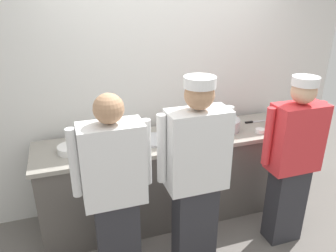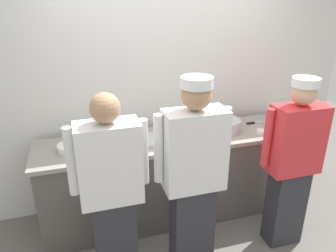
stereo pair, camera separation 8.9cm
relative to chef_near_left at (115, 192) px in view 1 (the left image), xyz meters
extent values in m
plane|color=slate|center=(0.73, 0.34, -0.86)|extent=(9.00, 9.00, 0.00)
cube|color=silver|center=(0.73, 1.13, 0.53)|extent=(4.28, 0.10, 2.78)
cube|color=#56514C|center=(0.73, 0.68, -0.42)|extent=(2.67, 0.59, 0.87)
cube|color=gray|center=(0.73, 0.68, 0.03)|extent=(2.73, 0.64, 0.04)
cube|color=#2D2D33|center=(0.00, 0.00, -0.47)|extent=(0.33, 0.20, 0.79)
cube|color=white|center=(0.00, 0.00, 0.24)|extent=(0.46, 0.24, 0.62)
cylinder|color=white|center=(-0.26, 0.04, 0.27)|extent=(0.07, 0.07, 0.53)
cylinder|color=white|center=(0.26, 0.04, 0.27)|extent=(0.07, 0.07, 0.53)
sphere|color=tan|center=(0.00, 0.00, 0.66)|extent=(0.21, 0.21, 0.21)
cube|color=#2D2D33|center=(0.64, -0.05, -0.45)|extent=(0.34, 0.20, 0.81)
cube|color=white|center=(0.64, -0.05, 0.27)|extent=(0.47, 0.24, 0.64)
cylinder|color=white|center=(0.36, -0.01, 0.31)|extent=(0.07, 0.07, 0.55)
cylinder|color=white|center=(0.91, -0.01, 0.31)|extent=(0.07, 0.07, 0.55)
sphere|color=tan|center=(0.64, -0.05, 0.71)|extent=(0.22, 0.22, 0.22)
cylinder|color=white|center=(0.64, -0.05, 0.80)|extent=(0.23, 0.23, 0.08)
cube|color=#2D2D33|center=(1.59, 0.00, -0.47)|extent=(0.32, 0.20, 0.77)
cube|color=red|center=(1.59, 0.00, 0.22)|extent=(0.45, 0.24, 0.61)
cylinder|color=red|center=(1.33, 0.04, 0.25)|extent=(0.07, 0.07, 0.52)
cylinder|color=red|center=(1.85, 0.04, 0.25)|extent=(0.07, 0.07, 0.52)
sphere|color=tan|center=(1.59, 0.00, 0.63)|extent=(0.21, 0.21, 0.21)
cylinder|color=white|center=(1.59, 0.00, 0.72)|extent=(0.22, 0.22, 0.07)
cylinder|color=white|center=(0.80, 0.62, 0.06)|extent=(0.22, 0.22, 0.01)
cylinder|color=white|center=(0.80, 0.62, 0.07)|extent=(0.22, 0.22, 0.01)
cylinder|color=white|center=(0.80, 0.62, 0.08)|extent=(0.22, 0.22, 0.01)
cylinder|color=white|center=(0.80, 0.62, 0.10)|extent=(0.22, 0.22, 0.01)
cylinder|color=white|center=(0.80, 0.62, 0.11)|extent=(0.22, 0.22, 0.01)
cylinder|color=white|center=(0.80, 0.62, 0.12)|extent=(0.22, 0.22, 0.01)
cylinder|color=white|center=(0.80, 0.62, 0.13)|extent=(0.22, 0.22, 0.01)
cylinder|color=white|center=(0.80, 0.62, 0.14)|extent=(0.22, 0.22, 0.01)
cylinder|color=white|center=(-0.27, 0.67, 0.06)|extent=(0.23, 0.23, 0.01)
cylinder|color=white|center=(-0.27, 0.67, 0.07)|extent=(0.23, 0.23, 0.01)
cylinder|color=white|center=(-0.27, 0.67, 0.08)|extent=(0.23, 0.23, 0.01)
cylinder|color=white|center=(-0.27, 0.67, 0.10)|extent=(0.23, 0.23, 0.01)
cylinder|color=white|center=(-0.27, 0.67, 0.11)|extent=(0.23, 0.23, 0.01)
cylinder|color=#B7BABF|center=(1.26, 0.70, 0.11)|extent=(0.34, 0.34, 0.12)
cube|color=#B7BABF|center=(0.31, 0.70, 0.07)|extent=(0.59, 0.43, 0.02)
cylinder|color=red|center=(1.81, 0.68, 0.13)|extent=(0.05, 0.05, 0.15)
cone|color=red|center=(1.81, 0.68, 0.22)|extent=(0.04, 0.04, 0.04)
cylinder|color=white|center=(1.58, 0.50, 0.07)|extent=(0.10, 0.10, 0.04)
cylinder|color=red|center=(1.58, 0.50, 0.09)|extent=(0.08, 0.08, 0.01)
cylinder|color=white|center=(-0.02, 0.56, 0.07)|extent=(0.09, 0.09, 0.04)
cylinder|color=gold|center=(-0.02, 0.56, 0.09)|extent=(0.08, 0.08, 0.01)
cylinder|color=white|center=(0.63, 0.81, 0.07)|extent=(0.11, 0.11, 0.04)
cylinder|color=red|center=(0.63, 0.81, 0.09)|extent=(0.09, 0.09, 0.01)
cylinder|color=white|center=(1.78, 0.57, 0.10)|extent=(0.09, 0.09, 0.09)
cube|color=#B7BABF|center=(1.75, 0.77, 0.06)|extent=(0.19, 0.03, 0.01)
cube|color=black|center=(1.61, 0.77, 0.06)|extent=(0.09, 0.03, 0.02)
camera|label=1|loc=(-0.27, -2.06, 1.38)|focal=34.60mm
camera|label=2|loc=(-0.18, -2.09, 1.38)|focal=34.60mm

